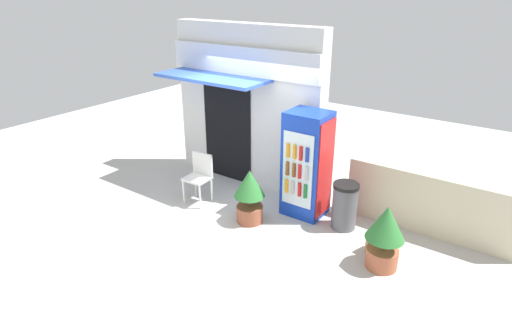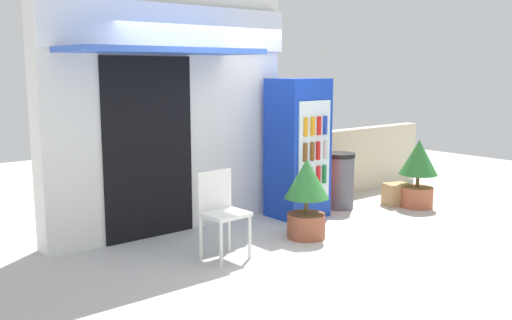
{
  "view_description": "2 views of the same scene",
  "coord_description": "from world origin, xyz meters",
  "px_view_note": "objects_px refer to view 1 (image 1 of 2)",
  "views": [
    {
      "loc": [
        4.27,
        -5.04,
        3.79
      ],
      "look_at": [
        0.35,
        0.57,
        0.92
      ],
      "focal_mm": 29.66,
      "sensor_mm": 36.0,
      "label": 1
    },
    {
      "loc": [
        -4.05,
        -4.6,
        2.0
      ],
      "look_at": [
        0.15,
        0.51,
        0.92
      ],
      "focal_mm": 39.98,
      "sensor_mm": 36.0,
      "label": 2
    }
  ],
  "objects_px": {
    "trash_bin": "(345,206)",
    "cardboard_box": "(381,246)",
    "potted_plant_curbside": "(385,233)",
    "potted_plant_near_shop": "(250,193)",
    "drink_cooler": "(307,165)",
    "plastic_chair": "(200,174)"
  },
  "relations": [
    {
      "from": "plastic_chair",
      "to": "potted_plant_curbside",
      "type": "distance_m",
      "value": 3.49
    },
    {
      "from": "plastic_chair",
      "to": "trash_bin",
      "type": "height_order",
      "value": "plastic_chair"
    },
    {
      "from": "potted_plant_near_shop",
      "to": "potted_plant_curbside",
      "type": "xyz_separation_m",
      "value": [
        2.29,
        0.05,
        0.03
      ]
    },
    {
      "from": "plastic_chair",
      "to": "potted_plant_near_shop",
      "type": "xyz_separation_m",
      "value": [
        1.19,
        -0.08,
        -0.01
      ]
    },
    {
      "from": "drink_cooler",
      "to": "plastic_chair",
      "type": "xyz_separation_m",
      "value": [
        -1.82,
        -0.72,
        -0.38
      ]
    },
    {
      "from": "drink_cooler",
      "to": "plastic_chair",
      "type": "relative_size",
      "value": 2.0
    },
    {
      "from": "potted_plant_near_shop",
      "to": "cardboard_box",
      "type": "distance_m",
      "value": 2.24
    },
    {
      "from": "drink_cooler",
      "to": "trash_bin",
      "type": "relative_size",
      "value": 2.33
    },
    {
      "from": "potted_plant_curbside",
      "to": "trash_bin",
      "type": "xyz_separation_m",
      "value": [
        -0.9,
        0.69,
        -0.16
      ]
    },
    {
      "from": "drink_cooler",
      "to": "potted_plant_curbside",
      "type": "bearing_deg",
      "value": -24.13
    },
    {
      "from": "drink_cooler",
      "to": "potted_plant_near_shop",
      "type": "bearing_deg",
      "value": -128.17
    },
    {
      "from": "trash_bin",
      "to": "cardboard_box",
      "type": "relative_size",
      "value": 2.26
    },
    {
      "from": "plastic_chair",
      "to": "potted_plant_curbside",
      "type": "height_order",
      "value": "potted_plant_curbside"
    },
    {
      "from": "potted_plant_near_shop",
      "to": "trash_bin",
      "type": "bearing_deg",
      "value": 27.97
    },
    {
      "from": "potted_plant_curbside",
      "to": "cardboard_box",
      "type": "distance_m",
      "value": 0.5
    },
    {
      "from": "trash_bin",
      "to": "cardboard_box",
      "type": "bearing_deg",
      "value": -27.7
    },
    {
      "from": "trash_bin",
      "to": "cardboard_box",
      "type": "distance_m",
      "value": 0.92
    },
    {
      "from": "cardboard_box",
      "to": "potted_plant_curbside",
      "type": "bearing_deg",
      "value": -67.24
    },
    {
      "from": "plastic_chair",
      "to": "potted_plant_curbside",
      "type": "xyz_separation_m",
      "value": [
        3.49,
        -0.03,
        0.01
      ]
    },
    {
      "from": "potted_plant_curbside",
      "to": "potted_plant_near_shop",
      "type": "bearing_deg",
      "value": -178.65
    },
    {
      "from": "plastic_chair",
      "to": "potted_plant_near_shop",
      "type": "distance_m",
      "value": 1.2
    },
    {
      "from": "potted_plant_curbside",
      "to": "plastic_chair",
      "type": "bearing_deg",
      "value": 179.54
    }
  ]
}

